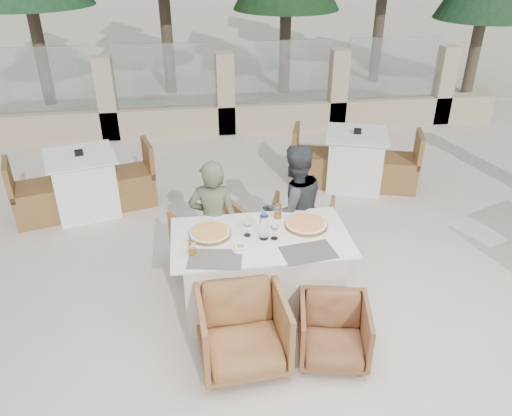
{
  "coord_description": "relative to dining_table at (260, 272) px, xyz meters",
  "views": [
    {
      "loc": [
        -0.66,
        -3.69,
        3.17
      ],
      "look_at": [
        -0.09,
        0.34,
        0.9
      ],
      "focal_mm": 35.0,
      "sensor_mm": 36.0,
      "label": 1
    }
  ],
  "objects": [
    {
      "name": "placemat_near_left",
      "position": [
        -0.43,
        -0.29,
        0.39
      ],
      "size": [
        0.49,
        0.37,
        0.0
      ],
      "primitive_type": "cube",
      "rotation": [
        0.0,
        0.0,
        -0.17
      ],
      "color": "#5F5A51",
      "rests_on": "dining_table"
    },
    {
      "name": "water_bottle",
      "position": [
        0.02,
        -0.03,
        0.52
      ],
      "size": [
        0.09,
        0.09,
        0.27
      ],
      "primitive_type": "cylinder",
      "rotation": [
        0.0,
        0.0,
        -0.12
      ],
      "color": "#ACD0E3",
      "rests_on": "dining_table"
    },
    {
      "name": "wine_glass_centre",
      "position": [
        -0.12,
        0.04,
        0.48
      ],
      "size": [
        0.09,
        0.09,
        0.18
      ],
      "primitive_type": null,
      "rotation": [
        0.0,
        0.0,
        -0.13
      ],
      "color": "silver",
      "rests_on": "dining_table"
    },
    {
      "name": "beer_glass_right",
      "position": [
        0.21,
        0.32,
        0.46
      ],
      "size": [
        0.08,
        0.08,
        0.14
      ],
      "primitive_type": "cylinder",
      "rotation": [
        0.0,
        0.0,
        0.08
      ],
      "color": "orange",
      "rests_on": "dining_table"
    },
    {
      "name": "bg_table_a",
      "position": [
        -1.92,
        2.14,
        0.0
      ],
      "size": [
        1.8,
        1.22,
        0.77
      ],
      "primitive_type": null,
      "rotation": [
        0.0,
        0.0,
        0.27
      ],
      "color": "white",
      "rests_on": "ground"
    },
    {
      "name": "perimeter_wall_far",
      "position": [
        0.09,
        4.76,
        0.42
      ],
      "size": [
        10.0,
        0.34,
        1.6
      ],
      "primitive_type": null,
      "color": "#C9B58D",
      "rests_on": "ground"
    },
    {
      "name": "armchair_near_left",
      "position": [
        -0.25,
        -0.68,
        -0.06
      ],
      "size": [
        0.75,
        0.77,
        0.66
      ],
      "primitive_type": "imported",
      "rotation": [
        0.0,
        0.0,
        0.07
      ],
      "color": "#976536",
      "rests_on": "ground"
    },
    {
      "name": "placemat_near_right",
      "position": [
        0.37,
        -0.31,
        0.39
      ],
      "size": [
        0.49,
        0.36,
        0.0
      ],
      "primitive_type": "cube",
      "rotation": [
        0.0,
        0.0,
        0.14
      ],
      "color": "#504A44",
      "rests_on": "dining_table"
    },
    {
      "name": "beer_glass_left",
      "position": [
        -0.61,
        -0.19,
        0.45
      ],
      "size": [
        0.08,
        0.08,
        0.13
      ],
      "primitive_type": "cylinder",
      "rotation": [
        0.0,
        0.0,
        -0.24
      ],
      "color": "orange",
      "rests_on": "dining_table"
    },
    {
      "name": "armchair_far_left",
      "position": [
        -0.39,
        0.63,
        -0.05
      ],
      "size": [
        0.95,
        0.96,
        0.66
      ],
      "primitive_type": "imported",
      "rotation": [
        0.0,
        0.0,
        3.56
      ],
      "color": "#955D36",
      "rests_on": "ground"
    },
    {
      "name": "pizza_left",
      "position": [
        -0.45,
        0.09,
        0.41
      ],
      "size": [
        0.49,
        0.49,
        0.05
      ],
      "primitive_type": "cylinder",
      "rotation": [
        0.0,
        0.0,
        0.34
      ],
      "color": "#C95C1B",
      "rests_on": "dining_table"
    },
    {
      "name": "dining_table",
      "position": [
        0.0,
        0.0,
        0.0
      ],
      "size": [
        1.6,
        0.9,
        0.77
      ],
      "primitive_type": null,
      "color": "silver",
      "rests_on": "ground"
    },
    {
      "name": "armchair_near_right",
      "position": [
        0.5,
        -0.75,
        -0.12
      ],
      "size": [
        0.67,
        0.68,
        0.53
      ],
      "primitive_type": "imported",
      "rotation": [
        0.0,
        0.0,
        -0.2
      ],
      "color": "brown",
      "rests_on": "ground"
    },
    {
      "name": "armchair_far_right",
      "position": [
        0.57,
        0.79,
        -0.07
      ],
      "size": [
        0.85,
        0.86,
        0.63
      ],
      "primitive_type": "imported",
      "rotation": [
        0.0,
        0.0,
        2.83
      ],
      "color": "#915E34",
      "rests_on": "ground"
    },
    {
      "name": "diner_right",
      "position": [
        0.43,
        0.61,
        0.31
      ],
      "size": [
        0.79,
        0.68,
        1.38
      ],
      "primitive_type": "imported",
      "rotation": [
        0.0,
        0.0,
        3.41
      ],
      "color": "#393B3E",
      "rests_on": "ground"
    },
    {
      "name": "wine_glass_near",
      "position": [
        0.12,
        -0.05,
        0.48
      ],
      "size": [
        0.09,
        0.09,
        0.18
      ],
      "primitive_type": null,
      "rotation": [
        0.0,
        0.0,
        0.22
      ],
      "color": "white",
      "rests_on": "dining_table"
    },
    {
      "name": "diner_left",
      "position": [
        -0.39,
        0.49,
        0.28
      ],
      "size": [
        0.53,
        0.4,
        1.33
      ],
      "primitive_type": "imported",
      "rotation": [
        0.0,
        0.0,
        2.97
      ],
      "color": "#565941",
      "rests_on": "ground"
    },
    {
      "name": "pizza_right",
      "position": [
        0.44,
        0.12,
        0.41
      ],
      "size": [
        0.52,
        0.52,
        0.05
      ],
      "primitive_type": "cylinder",
      "rotation": [
        0.0,
        0.0,
        0.42
      ],
      "color": "#D54F1D",
      "rests_on": "dining_table"
    },
    {
      "name": "olive_dish",
      "position": [
        -0.2,
        -0.18,
        0.41
      ],
      "size": [
        0.14,
        0.14,
        0.04
      ],
      "primitive_type": null,
      "rotation": [
        0.0,
        0.0,
        0.4
      ],
      "color": "white",
      "rests_on": "dining_table"
    },
    {
      "name": "sand_patch",
      "position": [
        0.09,
        13.96,
        -0.38
      ],
      "size": [
        30.0,
        16.0,
        0.01
      ],
      "primitive_type": "cube",
      "color": "beige",
      "rests_on": "ground"
    },
    {
      "name": "bg_table_b",
      "position": [
        1.68,
        2.39,
        0.0
      ],
      "size": [
        1.81,
        1.28,
        0.77
      ],
      "primitive_type": null,
      "rotation": [
        0.0,
        0.0,
        -0.31
      ],
      "color": "white",
      "rests_on": "ground"
    },
    {
      "name": "ground",
      "position": [
        0.09,
        -0.04,
        -0.39
      ],
      "size": [
        80.0,
        80.0,
        0.0
      ],
      "primitive_type": "plane",
      "color": "beige",
      "rests_on": "ground"
    }
  ]
}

